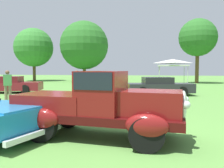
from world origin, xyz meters
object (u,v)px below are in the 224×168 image
(show_car_burgundy, at_px, (9,85))
(show_car_charcoal, at_px, (159,86))
(show_car_yellow, at_px, (101,84))
(spectator_near_truck, at_px, (77,85))
(spectator_between_cars, at_px, (8,85))
(feature_pickup_truck, at_px, (100,104))
(canopy_tent_left_field, at_px, (173,62))

(show_car_burgundy, distance_m, show_car_charcoal, 10.91)
(show_car_yellow, distance_m, spectator_near_truck, 5.55)
(show_car_charcoal, relative_size, spectator_between_cars, 2.70)
(feature_pickup_truck, xyz_separation_m, show_car_charcoal, (1.74, 10.06, -0.27))
(spectator_between_cars, relative_size, canopy_tent_left_field, 0.62)
(feature_pickup_truck, height_order, spectator_near_truck, feature_pickup_truck)
(show_car_burgundy, relative_size, show_car_yellow, 1.15)
(show_car_yellow, xyz_separation_m, canopy_tent_left_field, (5.75, 5.51, 1.82))
(show_car_yellow, height_order, canopy_tent_left_field, canopy_tent_left_field)
(show_car_yellow, relative_size, show_car_charcoal, 0.91)
(show_car_yellow, relative_size, canopy_tent_left_field, 1.52)
(show_car_burgundy, height_order, spectator_between_cars, spectator_between_cars)
(show_car_burgundy, height_order, show_car_charcoal, same)
(show_car_burgundy, bearing_deg, show_car_yellow, 15.78)
(spectator_near_truck, bearing_deg, spectator_between_cars, -173.61)
(feature_pickup_truck, distance_m, spectator_near_truck, 6.60)
(show_car_charcoal, bearing_deg, spectator_near_truck, -137.67)
(show_car_charcoal, distance_m, spectator_near_truck, 5.99)
(feature_pickup_truck, height_order, show_car_burgundy, feature_pickup_truck)
(feature_pickup_truck, height_order, show_car_charcoal, feature_pickup_truck)
(canopy_tent_left_field, bearing_deg, spectator_between_cars, -129.89)
(show_car_yellow, relative_size, spectator_near_truck, 2.47)
(show_car_charcoal, xyz_separation_m, spectator_between_cars, (-8.18, -4.45, 0.31))
(show_car_yellow, bearing_deg, canopy_tent_left_field, 43.74)
(show_car_yellow, bearing_deg, spectator_between_cars, -122.73)
(show_car_burgundy, xyz_separation_m, canopy_tent_left_field, (12.30, 7.36, 1.82))
(show_car_charcoal, bearing_deg, show_car_burgundy, -178.20)
(show_car_burgundy, xyz_separation_m, show_car_yellow, (6.55, 1.85, -0.00))
(show_car_yellow, height_order, show_car_charcoal, same)
(feature_pickup_truck, height_order, spectator_between_cars, feature_pickup_truck)
(feature_pickup_truck, xyz_separation_m, spectator_near_truck, (-2.68, 6.03, 0.05))
(show_car_yellow, height_order, spectator_between_cars, spectator_between_cars)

